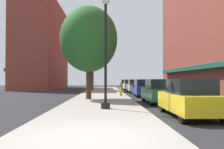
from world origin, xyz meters
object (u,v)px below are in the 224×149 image
Objects in this scene: lamppost at (106,50)px; tree_mid at (92,55)px; parking_meter_near at (133,91)px; car_black at (126,84)px; parking_meter_far at (122,86)px; car_green at (159,92)px; tree_near at (89,39)px; car_blue at (143,88)px; car_white at (129,85)px; fire_hydrant at (121,92)px; car_silver at (135,86)px; car_yellow at (189,98)px.

tree_mid reaches higher than lamppost.
lamppost reaches higher than parking_meter_near.
car_black is at bearing 86.19° from parking_meter_near.
parking_meter_far is 0.30× the size of car_green.
car_green is at bearing -88.60° from car_black.
tree_near is 7.78m from car_blue.
car_blue is at bearing 71.06° from lamppost.
car_black is at bearing 88.10° from car_white.
car_black reaches higher than parking_meter_near.
parking_meter_far is (1.71, 12.64, -2.25)m from lamppost.
car_silver is (2.25, 7.57, 0.29)m from fire_hydrant.
tree_near is at bearing -115.30° from parking_meter_far.
fire_hydrant is 14.99m from car_white.
tree_near is at bearing 127.88° from parking_meter_near.
parking_meter_far is 14.88m from car_yellow.
car_green is 1.00× the size of car_white.
car_white is at bearing 88.30° from car_blue.
parking_meter_far is at bearing 132.90° from car_blue.
car_white is at bearing -88.60° from car_black.
parking_meter_near is at bearing -87.67° from fire_hydrant.
car_yellow is 6.01m from car_green.
tree_mid is (-3.68, 9.65, 4.28)m from parking_meter_far.
fire_hydrant is at bearing -96.06° from parking_meter_far.
fire_hydrant is 0.60× the size of parking_meter_near.
car_yellow is 1.00× the size of car_silver.
lamppost is 5.87m from car_green.
car_green is 6.76m from car_blue.
lamppost is 24.99m from car_white.
lamppost is 12.96m from parking_meter_far.
parking_meter_far is at bearing -94.48° from car_black.
tree_mid is at bearing 103.29° from car_yellow.
car_black is (3.66, 31.60, -2.39)m from lamppost.
car_white is at bearing 88.85° from car_green.
parking_meter_far is 8.95m from car_green.
car_black is (2.25, 21.82, 0.29)m from fire_hydrant.
car_green is (5.63, -18.38, -4.42)m from tree_mid.
tree_near is 6.79m from car_green.
car_black is (0.00, 20.93, 0.00)m from car_blue.
parking_meter_far is 0.30× the size of car_white.
lamppost is 22.47m from tree_mid.
car_white is 1.00× the size of car_black.
lamppost is at bearing -100.37° from car_white.
car_yellow is (1.95, -14.75, -0.14)m from parking_meter_far.
tree_near is at bearing -115.70° from car_silver.
car_white is at bearing 81.35° from fire_hydrant.
lamppost is 3.65m from parking_meter_near.
fire_hydrant is 13.79m from tree_mid.
fire_hydrant is at bearing 109.85° from car_green.
lamppost is 17.90m from car_silver.
car_white is (5.63, 2.31, -4.42)m from tree_mid.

